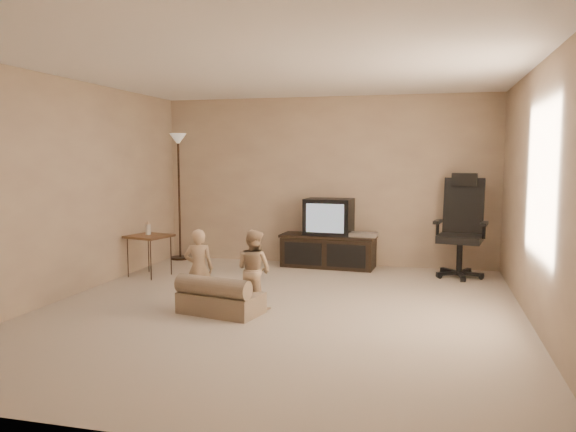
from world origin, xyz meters
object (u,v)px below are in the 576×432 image
(side_table, at_px, (149,236))
(floor_lamp, at_px, (179,168))
(toddler_left, at_px, (199,268))
(tv_stand, at_px, (329,239))
(office_chair, at_px, (461,240))
(child_sofa, at_px, (219,298))
(toddler_right, at_px, (254,269))

(side_table, bearing_deg, floor_lamp, 96.56)
(side_table, bearing_deg, toddler_left, -45.93)
(tv_stand, distance_m, side_table, 2.56)
(office_chair, bearing_deg, floor_lamp, -173.20)
(office_chair, distance_m, floor_lamp, 4.35)
(side_table, relative_size, child_sofa, 0.83)
(tv_stand, height_order, child_sofa, tv_stand)
(tv_stand, bearing_deg, side_table, -148.11)
(office_chair, xyz_separation_m, toddler_right, (-2.21, -2.25, -0.08))
(floor_lamp, distance_m, child_sofa, 3.53)
(side_table, height_order, toddler_right, toddler_right)
(office_chair, xyz_separation_m, toddler_left, (-2.79, -2.35, -0.08))
(toddler_left, bearing_deg, child_sofa, 132.48)
(child_sofa, relative_size, toddler_right, 1.07)
(child_sofa, bearing_deg, office_chair, 57.38)
(office_chair, relative_size, toddler_left, 1.64)
(toddler_right, bearing_deg, office_chair, -111.65)
(office_chair, bearing_deg, tv_stand, -176.01)
(floor_lamp, relative_size, child_sofa, 2.17)
(tv_stand, height_order, toddler_right, tv_stand)
(floor_lamp, bearing_deg, toddler_left, -61.08)
(tv_stand, bearing_deg, office_chair, -2.85)
(office_chair, relative_size, child_sofa, 1.53)
(office_chair, height_order, side_table, office_chair)
(floor_lamp, bearing_deg, side_table, -83.44)
(office_chair, xyz_separation_m, side_table, (-4.09, -1.01, 0.04))
(side_table, height_order, floor_lamp, floor_lamp)
(child_sofa, bearing_deg, toddler_right, 55.84)
(side_table, relative_size, toddler_left, 0.89)
(office_chair, height_order, floor_lamp, floor_lamp)
(office_chair, distance_m, toddler_left, 3.65)
(side_table, xyz_separation_m, child_sofa, (1.59, -1.52, -0.38))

